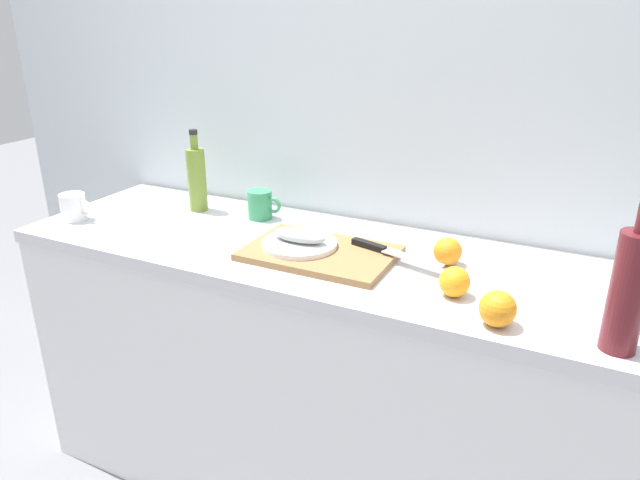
% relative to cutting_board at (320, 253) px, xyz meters
% --- Properties ---
extents(back_wall, '(3.20, 0.05, 2.50)m').
position_rel_cutting_board_xyz_m(back_wall, '(0.03, 0.38, 0.34)').
color(back_wall, silver).
rests_on(back_wall, ground_plane).
extents(kitchen_counter, '(2.00, 0.60, 0.90)m').
position_rel_cutting_board_xyz_m(kitchen_counter, '(0.03, 0.05, -0.46)').
color(kitchen_counter, white).
rests_on(kitchen_counter, ground_plane).
extents(cutting_board, '(0.42, 0.28, 0.02)m').
position_rel_cutting_board_xyz_m(cutting_board, '(0.00, 0.00, 0.00)').
color(cutting_board, olive).
rests_on(cutting_board, kitchen_counter).
extents(white_plate, '(0.22, 0.22, 0.01)m').
position_rel_cutting_board_xyz_m(white_plate, '(-0.07, -0.00, 0.02)').
color(white_plate, white).
rests_on(white_plate, cutting_board).
extents(fish_fillet, '(0.16, 0.07, 0.04)m').
position_rel_cutting_board_xyz_m(fish_fillet, '(-0.07, -0.00, 0.04)').
color(fish_fillet, '#999E99').
rests_on(fish_fillet, white_plate).
extents(chef_knife, '(0.29, 0.10, 0.02)m').
position_rel_cutting_board_xyz_m(chef_knife, '(0.17, 0.06, 0.02)').
color(chef_knife, silver).
rests_on(chef_knife, cutting_board).
extents(olive_oil_bottle, '(0.06, 0.06, 0.28)m').
position_rel_cutting_board_xyz_m(olive_oil_bottle, '(-0.57, 0.18, 0.11)').
color(olive_oil_bottle, olive).
rests_on(olive_oil_bottle, kitchen_counter).
extents(wine_bottle, '(0.07, 0.07, 0.35)m').
position_rel_cutting_board_xyz_m(wine_bottle, '(0.77, -0.16, 0.13)').
color(wine_bottle, '#59191E').
rests_on(wine_bottle, kitchen_counter).
extents(coffee_mug_0, '(0.12, 0.08, 0.09)m').
position_rel_cutting_board_xyz_m(coffee_mug_0, '(-0.87, -0.09, 0.04)').
color(coffee_mug_0, white).
rests_on(coffee_mug_0, kitchen_counter).
extents(coffee_mug_1, '(0.12, 0.08, 0.10)m').
position_rel_cutting_board_xyz_m(coffee_mug_1, '(-0.32, 0.20, 0.04)').
color(coffee_mug_1, '#338C59').
rests_on(coffee_mug_1, kitchen_counter).
extents(orange_0, '(0.08, 0.08, 0.08)m').
position_rel_cutting_board_xyz_m(orange_0, '(0.34, 0.10, 0.03)').
color(orange_0, orange).
rests_on(orange_0, kitchen_counter).
extents(orange_1, '(0.08, 0.08, 0.08)m').
position_rel_cutting_board_xyz_m(orange_1, '(0.53, -0.18, 0.03)').
color(orange_1, orange).
rests_on(orange_1, kitchen_counter).
extents(orange_2, '(0.08, 0.08, 0.08)m').
position_rel_cutting_board_xyz_m(orange_2, '(0.41, -0.08, 0.03)').
color(orange_2, orange).
rests_on(orange_2, kitchen_counter).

